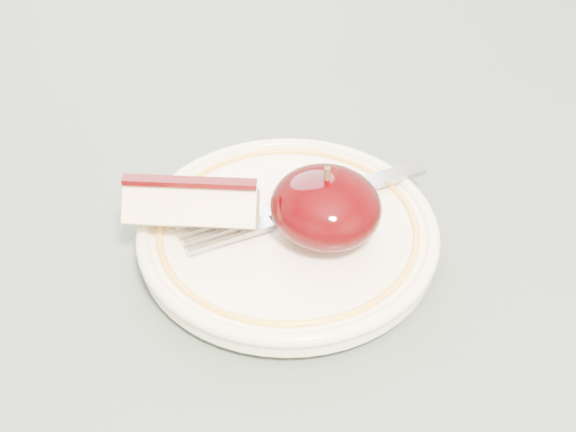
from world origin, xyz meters
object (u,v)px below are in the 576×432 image
Objects in this scene: fork at (300,204)px; apple_half at (326,207)px; table at (221,285)px; plate at (288,233)px.

apple_half is at bearing -81.16° from fork.
plate is at bearing -7.64° from table.
apple_half is 0.43× the size of fork.
table is at bearing 172.36° from plate.
plate is 0.02m from fork.
apple_half is at bearing 27.37° from plate.
fork reaches higher than plate.
apple_half is 0.03m from fork.
plate is at bearing -138.89° from fork.
table is at bearing 123.36° from fork.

